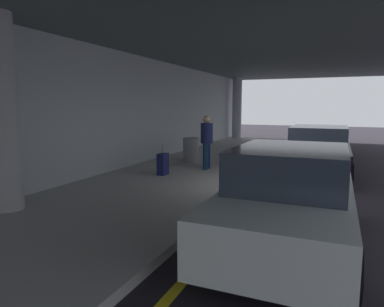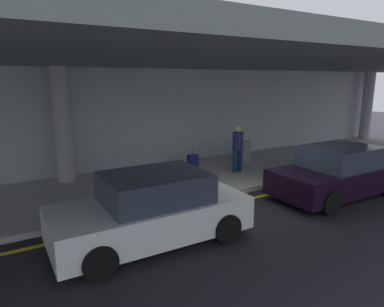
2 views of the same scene
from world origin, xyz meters
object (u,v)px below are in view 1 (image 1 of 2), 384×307
object	(u,v)px
support_column_far_left	(2,114)
traveler_with_luggage	(207,139)
trash_bin_steel	(191,150)
car_white	(289,199)
suitcase_upright_secondary	(163,164)
car_black	(318,152)
support_column_left_mid	(237,108)

from	to	relation	value
support_column_far_left	traveler_with_luggage	size ratio (longest dim) A/B	2.17
traveler_with_luggage	trash_bin_steel	xyz separation A→B (m)	(1.12, 1.02, -0.54)
car_white	traveler_with_luggage	size ratio (longest dim) A/B	2.44
support_column_far_left	trash_bin_steel	size ratio (longest dim) A/B	4.29
suitcase_upright_secondary	trash_bin_steel	xyz separation A→B (m)	(2.47, 0.18, 0.11)
trash_bin_steel	car_black	bearing A→B (deg)	-89.11
car_black	suitcase_upright_secondary	bearing A→B (deg)	-61.82
support_column_far_left	trash_bin_steel	bearing A→B (deg)	-8.52
support_column_left_mid	car_white	bearing A→B (deg)	-161.43
car_white	trash_bin_steel	world-z (taller)	car_white
support_column_far_left	car_white	bearing A→B (deg)	-81.41
traveler_with_luggage	suitcase_upright_secondary	size ratio (longest dim) A/B	1.87
traveler_with_luggage	suitcase_upright_secondary	bearing A→B (deg)	-164.43
support_column_far_left	support_column_left_mid	world-z (taller)	same
car_black	car_white	size ratio (longest dim) A/B	1.00
car_white	suitcase_upright_secondary	distance (m)	5.18
trash_bin_steel	support_column_far_left	bearing A→B (deg)	171.48
trash_bin_steel	car_white	bearing A→B (deg)	-144.63
car_black	trash_bin_steel	bearing A→B (deg)	-92.94
trash_bin_steel	traveler_with_luggage	bearing A→B (deg)	-137.66
car_black	trash_bin_steel	size ratio (longest dim) A/B	4.82
car_black	trash_bin_steel	distance (m)	4.25
traveler_with_luggage	car_black	bearing A→B (deg)	-22.76
trash_bin_steel	suitcase_upright_secondary	bearing A→B (deg)	-175.74
car_black	suitcase_upright_secondary	size ratio (longest dim) A/B	4.56
support_column_far_left	traveler_with_luggage	xyz separation A→B (m)	(5.47, -2.00, -0.86)
car_black	suitcase_upright_secondary	distance (m)	4.79
car_white	traveler_with_luggage	distance (m)	5.65
traveler_with_luggage	car_white	bearing A→B (deg)	-99.37
car_black	trash_bin_steel	xyz separation A→B (m)	(-0.07, 4.24, -0.14)
traveler_with_luggage	suitcase_upright_secondary	world-z (taller)	traveler_with_luggage
car_white	trash_bin_steel	bearing A→B (deg)	33.17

